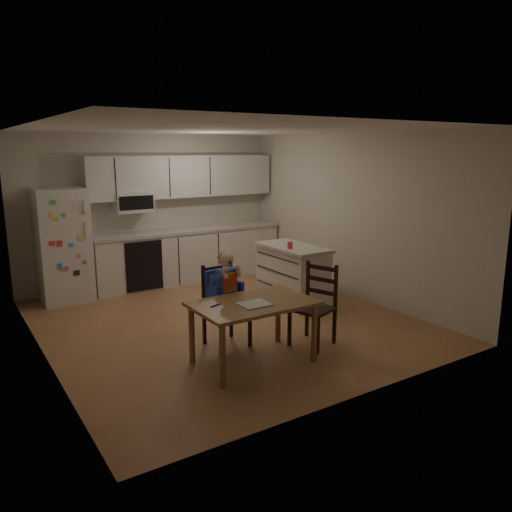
{
  "coord_description": "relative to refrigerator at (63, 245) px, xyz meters",
  "views": [
    {
      "loc": [
        -3.09,
        -5.57,
        2.25
      ],
      "look_at": [
        0.03,
        -0.73,
        1.02
      ],
      "focal_mm": 35.0,
      "sensor_mm": 36.0,
      "label": 1
    }
  ],
  "objects": [
    {
      "name": "room",
      "position": [
        1.55,
        -1.67,
        0.4
      ],
      "size": [
        4.52,
        5.01,
        2.51
      ],
      "color": "#9B6740",
      "rests_on": "ground"
    },
    {
      "name": "refrigerator",
      "position": [
        0.0,
        0.0,
        0.0
      ],
      "size": [
        0.72,
        0.7,
        1.7
      ],
      "primitive_type": "cube",
      "color": "silver",
      "rests_on": "ground"
    },
    {
      "name": "kitchen_run",
      "position": [
        2.05,
        0.09,
        0.03
      ],
      "size": [
        3.37,
        0.62,
        2.15
      ],
      "color": "silver",
      "rests_on": "ground"
    },
    {
      "name": "kitchen_island",
      "position": [
        2.8,
        -1.99,
        -0.41
      ],
      "size": [
        0.62,
        1.17,
        0.87
      ],
      "color": "silver",
      "rests_on": "ground"
    },
    {
      "name": "red_cup",
      "position": [
        2.65,
        -2.13,
        0.06
      ],
      "size": [
        0.08,
        0.08,
        0.09
      ],
      "primitive_type": "cylinder",
      "color": "red",
      "rests_on": "kitchen_island"
    },
    {
      "name": "dining_table",
      "position": [
        1.16,
        -3.48,
        -0.26
      ],
      "size": [
        1.27,
        0.82,
        0.68
      ],
      "color": "brown",
      "rests_on": "ground"
    },
    {
      "name": "napkin",
      "position": [
        1.12,
        -3.57,
        -0.16
      ],
      "size": [
        0.31,
        0.27,
        0.01
      ],
      "primitive_type": "cube",
      "color": "silver",
      "rests_on": "dining_table"
    },
    {
      "name": "toddler_spoon",
      "position": [
        0.75,
        -3.39,
        -0.16
      ],
      "size": [
        0.12,
        0.06,
        0.02
      ],
      "primitive_type": "cylinder",
      "rotation": [
        0.0,
        1.57,
        0.35
      ],
      "color": "#1D39C1",
      "rests_on": "dining_table"
    },
    {
      "name": "chair_booster",
      "position": [
        1.16,
        -2.86,
        -0.17
      ],
      "size": [
        0.46,
        0.46,
        1.12
      ],
      "rotation": [
        0.0,
        0.0,
        0.08
      ],
      "color": "black",
      "rests_on": "ground"
    },
    {
      "name": "chair_side",
      "position": [
        2.1,
        -3.4,
        -0.31
      ],
      "size": [
        0.53,
        0.53,
        0.95
      ],
      "rotation": [
        0.0,
        0.0,
        -1.24
      ],
      "color": "black",
      "rests_on": "ground"
    }
  ]
}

